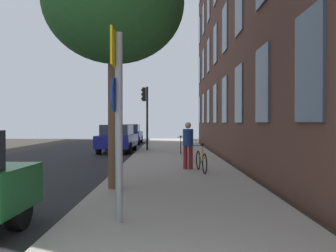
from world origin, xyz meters
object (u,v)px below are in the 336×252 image
at_px(bicycle_1, 192,152).
at_px(car_2, 130,134).
at_px(bicycle_2, 181,146).
at_px(pedestrian_0, 188,142).
at_px(traffic_light, 146,107).
at_px(tree_near, 114,4).
at_px(car_1, 118,138).
at_px(sign_post, 118,110).
at_px(bicycle_0, 202,161).

distance_m(bicycle_1, car_2, 13.60).
relative_size(bicycle_2, pedestrian_0, 1.06).
xyz_separation_m(traffic_light, bicycle_2, (2.01, -2.06, -2.20)).
distance_m(tree_near, car_1, 12.38).
height_order(traffic_light, pedestrian_0, traffic_light).
bearing_deg(tree_near, sign_post, -80.00).
relative_size(tree_near, car_1, 1.41).
xyz_separation_m(traffic_light, car_2, (-1.83, 7.79, -1.85)).
relative_size(car_1, car_2, 1.04).
height_order(sign_post, bicycle_1, sign_post).
distance_m(traffic_light, bicycle_1, 6.09).
bearing_deg(traffic_light, car_1, -179.54).
bearing_deg(bicycle_1, sign_post, -101.28).
height_order(tree_near, bicycle_1, tree_near).
bearing_deg(bicycle_1, traffic_light, 114.93).
bearing_deg(bicycle_0, car_2, 104.39).
bearing_deg(car_1, bicycle_0, -65.17).
xyz_separation_m(bicycle_1, car_1, (-4.04, 5.13, 0.37)).
xyz_separation_m(bicycle_1, bicycle_2, (-0.38, 3.08, 0.01)).
distance_m(bicycle_1, car_1, 6.54).
xyz_separation_m(bicycle_0, car_1, (-4.08, 8.83, 0.36)).
xyz_separation_m(sign_post, car_1, (-2.16, 14.55, -1.11)).
bearing_deg(bicycle_2, traffic_light, 134.26).
bearing_deg(bicycle_2, car_1, 150.75).
bearing_deg(tree_near, bicycle_1, 69.92).
bearing_deg(bicycle_1, car_1, 128.22).
relative_size(bicycle_2, car_1, 0.41).
distance_m(tree_near, bicycle_0, 5.61).
relative_size(traffic_light, car_2, 0.91).
relative_size(bicycle_1, car_2, 0.41).
bearing_deg(bicycle_2, bicycle_1, -82.93).
bearing_deg(bicycle_0, sign_post, -108.59).
bearing_deg(pedestrian_0, car_2, 103.59).
height_order(traffic_light, car_1, traffic_light).
distance_m(tree_near, bicycle_1, 8.12).
xyz_separation_m(tree_near, car_2, (-1.83, 19.46, -3.83)).
xyz_separation_m(car_1, car_2, (-0.18, 7.80, -0.00)).
xyz_separation_m(sign_post, tree_near, (-0.51, 2.89, 2.71)).
height_order(bicycle_0, car_2, car_2).
height_order(car_1, car_2, same).
height_order(bicycle_1, pedestrian_0, pedestrian_0).
relative_size(traffic_light, car_1, 0.88).
distance_m(pedestrian_0, car_2, 16.44).
bearing_deg(bicycle_1, pedestrian_0, -96.67).
xyz_separation_m(bicycle_1, pedestrian_0, (-0.36, -3.05, 0.58)).
xyz_separation_m(sign_post, traffic_light, (-0.51, 14.57, 0.73)).
bearing_deg(bicycle_2, pedestrian_0, -89.76).
bearing_deg(tree_near, bicycle_2, 78.21).
relative_size(tree_near, bicycle_1, 3.60).
bearing_deg(tree_near, car_1, 98.05).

